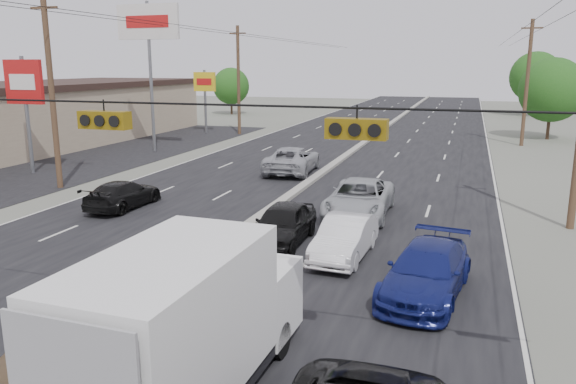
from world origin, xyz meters
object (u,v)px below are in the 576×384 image
utility_pole_left_b (52,92)px  queue_car_a (283,224)px  oncoming_near (123,195)px  queue_car_b (345,238)px  pole_sign_far (205,87)px  tree_left_far (231,86)px  utility_pole_right_c (527,82)px  tree_right_far (536,77)px  queue_car_c (359,199)px  oncoming_far (292,160)px  red_sedan (197,280)px  tan_sedan (64,375)px  pole_sign_mid (24,89)px  tree_right_mid (552,90)px  box_truck (189,324)px  queue_car_d (426,272)px  utility_pole_left_c (238,80)px  pole_sign_billboard (148,31)px

utility_pole_left_b → queue_car_a: utility_pole_left_b is taller
oncoming_near → queue_car_b: bearing=163.6°
pole_sign_far → tree_left_far: 20.89m
utility_pole_right_c → oncoming_near: (-19.20, -27.71, -4.47)m
tree_right_far → queue_car_b: (-11.48, -61.30, -4.26)m
queue_car_c → oncoming_far: oncoming_far is taller
queue_car_b → queue_car_a: bearing=164.1°
red_sedan → oncoming_near: bearing=133.0°
tree_right_far → tan_sedan: size_ratio=1.42×
queue_car_c → tan_sedan: bearing=-100.7°
tan_sedan → queue_car_b: 10.82m
tree_left_far → tan_sedan: size_ratio=1.07×
utility_pole_left_b → utility_pole_right_c: (25.00, 25.00, 0.00)m
utility_pole_right_c → tree_right_far: utility_pole_right_c is taller
pole_sign_mid → queue_car_b: (21.52, -9.30, -4.42)m
tree_right_mid → oncoming_far: tree_right_mid is taller
pole_sign_far → utility_pole_left_b: bearing=-82.0°
box_truck → oncoming_near: box_truck is taller
utility_pole_left_b → red_sedan: utility_pole_left_b is taller
queue_car_d → utility_pole_left_c: bearing=128.1°
utility_pole_left_b → pole_sign_mid: bearing=146.3°
pole_sign_mid → queue_car_d: pole_sign_mid is taller
tree_left_far → queue_car_b: bearing=-62.7°
utility_pole_left_c → tree_left_far: utility_pole_left_c is taller
queue_car_a → pole_sign_far: bearing=120.2°
red_sedan → utility_pole_right_c: bearing=72.4°
utility_pole_right_c → tan_sedan: (-11.10, -41.66, -4.28)m
utility_pole_left_b → pole_sign_far: 25.25m
pole_sign_mid → queue_car_c: bearing=-10.3°
tree_right_far → oncoming_far: size_ratio=1.42×
box_truck → queue_car_c: 14.84m
red_sedan → utility_pole_left_b: bearing=140.5°
pole_sign_far → tree_right_far: size_ratio=0.74×
utility_pole_right_c → tree_left_far: utility_pole_right_c is taller
queue_car_d → oncoming_near: (-14.13, 6.07, -0.09)m
tan_sedan → queue_car_d: bearing=59.6°
utility_pole_left_b → utility_pole_right_c: 35.36m
queue_car_b → tree_right_far: bearing=82.1°
pole_sign_far → queue_car_c: 32.83m
box_truck → queue_car_b: size_ratio=1.55×
pole_sign_billboard → box_truck: pole_sign_billboard is taller
pole_sign_far → box_truck: (19.50, -40.61, -2.71)m
queue_car_d → oncoming_far: bearing=126.6°
queue_car_b → oncoming_near: size_ratio=0.96×
utility_pole_left_b → pole_sign_mid: size_ratio=1.43×
utility_pole_left_c → tree_left_far: bearing=115.4°
utility_pole_left_b → queue_car_d: 22.22m
oncoming_far → pole_sign_mid: bearing=14.1°
utility_pole_left_b → tree_right_mid: size_ratio=1.40×
utility_pole_left_b → queue_car_a: (14.49, -5.45, -4.36)m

